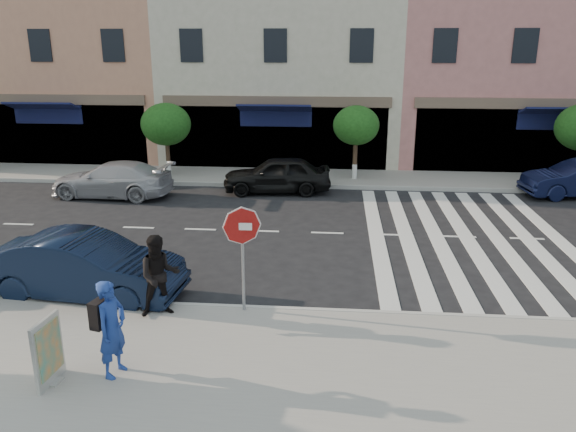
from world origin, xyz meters
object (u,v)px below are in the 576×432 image
object	(u,v)px
poster_board	(49,352)
car_near_mid	(85,267)
photographer	(112,329)
stop_sign	(242,235)
car_far_left	(112,179)
walker	(159,276)
car_far_mid	(277,175)

from	to	relation	value
poster_board	car_near_mid	bearing A→B (deg)	110.32
poster_board	car_near_mid	world-z (taller)	car_near_mid
photographer	poster_board	size ratio (longest dim) A/B	1.46
stop_sign	car_far_left	size ratio (longest dim) A/B	0.50
walker	car_far_left	xyz separation A→B (m)	(-4.87, 9.60, -0.36)
photographer	walker	xyz separation A→B (m)	(0.12, 2.24, 0.01)
walker	car_far_mid	size ratio (longest dim) A/B	0.42
poster_board	stop_sign	bearing A→B (deg)	51.68
poster_board	car_near_mid	distance (m)	3.74
walker	car_far_left	bearing A→B (deg)	93.78
photographer	car_far_mid	world-z (taller)	photographer
stop_sign	photographer	distance (m)	3.26
stop_sign	car_far_mid	size ratio (longest dim) A/B	0.56
photographer	poster_board	world-z (taller)	photographer
walker	poster_board	distance (m)	2.85
stop_sign	car_far_left	xyz separation A→B (m)	(-6.57, 9.27, -1.18)
poster_board	car_far_mid	bearing A→B (deg)	84.98
stop_sign	car_far_left	bearing A→B (deg)	125.00
stop_sign	poster_board	distance (m)	4.21
photographer	car_far_left	xyz separation A→B (m)	(-4.74, 11.84, -0.35)
car_near_mid	car_far_mid	bearing A→B (deg)	-13.39
poster_board	car_far_left	size ratio (longest dim) A/B	0.26
stop_sign	car_near_mid	distance (m)	3.98
walker	car_near_mid	distance (m)	2.32
walker	car_far_left	size ratio (longest dim) A/B	0.38
poster_board	car_near_mid	size ratio (longest dim) A/B	0.26
photographer	walker	bearing A→B (deg)	11.73
stop_sign	photographer	size ratio (longest dim) A/B	1.33
walker	poster_board	size ratio (longest dim) A/B	1.48
car_far_mid	poster_board	bearing A→B (deg)	-15.36
stop_sign	photographer	world-z (taller)	stop_sign
car_far_left	photographer	bearing A→B (deg)	25.50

